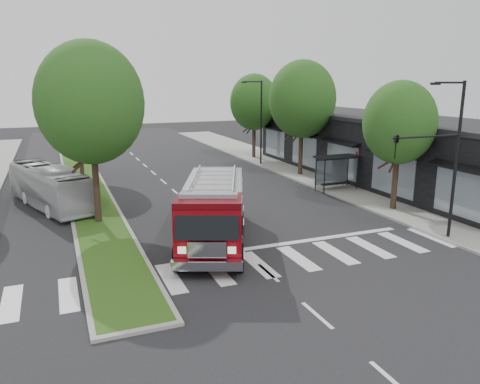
% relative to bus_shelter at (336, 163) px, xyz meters
% --- Properties ---
extents(ground, '(140.00, 140.00, 0.00)m').
position_rel_bus_shelter_xyz_m(ground, '(-11.20, -8.15, -2.04)').
color(ground, black).
rests_on(ground, ground).
extents(sidewalk_right, '(5.00, 80.00, 0.15)m').
position_rel_bus_shelter_xyz_m(sidewalk_right, '(1.30, 1.85, -1.96)').
color(sidewalk_right, gray).
rests_on(sidewalk_right, ground).
extents(median, '(3.00, 50.00, 0.15)m').
position_rel_bus_shelter_xyz_m(median, '(-17.20, 9.85, -1.96)').
color(median, gray).
rests_on(median, ground).
extents(storefront_row, '(8.00, 30.00, 5.00)m').
position_rel_bus_shelter_xyz_m(storefront_row, '(5.80, 1.85, 0.46)').
color(storefront_row, black).
rests_on(storefront_row, ground).
extents(bus_shelter, '(3.20, 1.60, 2.61)m').
position_rel_bus_shelter_xyz_m(bus_shelter, '(0.00, 0.00, 0.00)').
color(bus_shelter, black).
rests_on(bus_shelter, ground).
extents(tree_right_near, '(4.40, 4.40, 8.05)m').
position_rel_bus_shelter_xyz_m(tree_right_near, '(0.30, -6.15, 3.47)').
color(tree_right_near, black).
rests_on(tree_right_near, ground).
extents(tree_right_mid, '(5.60, 5.60, 9.72)m').
position_rel_bus_shelter_xyz_m(tree_right_mid, '(0.30, 5.85, 4.45)').
color(tree_right_mid, black).
rests_on(tree_right_mid, ground).
extents(tree_right_far, '(5.00, 5.00, 8.73)m').
position_rel_bus_shelter_xyz_m(tree_right_far, '(0.30, 15.85, 3.80)').
color(tree_right_far, black).
rests_on(tree_right_far, ground).
extents(tree_median_near, '(5.80, 5.80, 10.16)m').
position_rel_bus_shelter_xyz_m(tree_median_near, '(-17.20, -2.15, 4.77)').
color(tree_median_near, black).
rests_on(tree_median_near, ground).
extents(tree_median_far, '(5.60, 5.60, 9.72)m').
position_rel_bus_shelter_xyz_m(tree_median_far, '(-17.20, 11.85, 4.45)').
color(tree_median_far, black).
rests_on(tree_median_far, ground).
extents(streetlight_right_near, '(4.08, 0.22, 8.00)m').
position_rel_bus_shelter_xyz_m(streetlight_right_near, '(-1.59, -11.65, 2.63)').
color(streetlight_right_near, black).
rests_on(streetlight_right_near, ground).
extents(streetlight_right_far, '(2.11, 0.20, 8.00)m').
position_rel_bus_shelter_xyz_m(streetlight_right_far, '(-0.85, 11.85, 2.44)').
color(streetlight_right_far, black).
rests_on(streetlight_right_far, ground).
extents(fire_engine, '(6.31, 10.09, 3.37)m').
position_rel_bus_shelter_xyz_m(fire_engine, '(-12.09, -7.55, -0.42)').
color(fire_engine, '#500409').
rests_on(fire_engine, ground).
extents(city_bus, '(5.26, 9.88, 2.69)m').
position_rel_bus_shelter_xyz_m(city_bus, '(-19.70, 2.79, -0.69)').
color(city_bus, silver).
rests_on(city_bus, ground).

